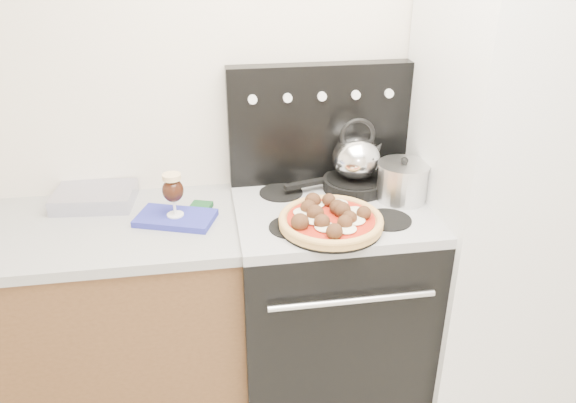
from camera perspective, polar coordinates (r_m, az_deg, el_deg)
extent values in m
cube|color=beige|center=(2.39, 1.01, 10.04)|extent=(3.50, 0.01, 2.50)
cube|color=brown|center=(2.53, -21.88, -11.97)|extent=(1.45, 0.60, 0.86)
cube|color=#9C9C9C|center=(2.29, -23.73, -3.02)|extent=(1.48, 0.63, 0.04)
cube|color=black|center=(2.47, 4.08, -10.45)|extent=(0.76, 0.65, 0.88)
cube|color=#ADADB2|center=(2.23, 4.45, -0.93)|extent=(0.76, 0.65, 0.04)
cube|color=black|center=(2.37, 3.15, 7.89)|extent=(0.76, 0.08, 0.50)
cube|color=silver|center=(2.44, 20.84, 1.11)|extent=(0.64, 0.68, 1.90)
cube|color=silver|center=(2.40, -19.04, 0.45)|extent=(0.33, 0.26, 0.06)
cube|color=#272B96|center=(2.18, -11.34, -1.67)|extent=(0.33, 0.26, 0.02)
cylinder|color=black|center=(2.06, 4.35, -2.53)|extent=(0.48, 0.48, 0.01)
cylinder|color=black|center=(2.37, 6.79, 1.80)|extent=(0.33, 0.33, 0.05)
cylinder|color=silver|center=(2.29, 11.54, 1.88)|extent=(0.23, 0.23, 0.14)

